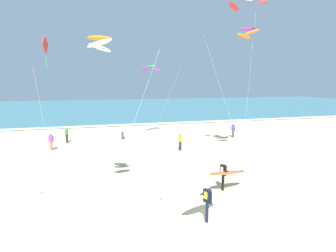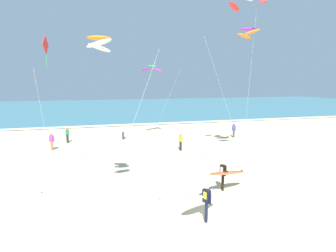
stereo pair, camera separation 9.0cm
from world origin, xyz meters
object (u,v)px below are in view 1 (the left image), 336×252
object	(u,v)px
bystander_blue_top	(233,130)
bystander_yellow_top	(180,142)
bystander_white_top	(122,132)
surfer_trailing	(225,173)
kite_arc_amber_near	(100,43)
kite_arc_violet_low	(248,33)
kite_arc_ivory_mid	(248,3)
kite_diamond_scarlet_far	(45,51)
kite_arc_emerald_high	(152,68)
bystander_green_top	(67,135)
surfer_lead	(205,198)
bystander_purple_top	(51,142)

from	to	relation	value
bystander_blue_top	bystander_yellow_top	bearing A→B (deg)	-150.57
bystander_blue_top	bystander_white_top	distance (m)	12.18
surfer_trailing	bystander_blue_top	world-z (taller)	surfer_trailing
kite_arc_amber_near	kite_arc_violet_low	distance (m)	13.25
kite_arc_ivory_mid	bystander_white_top	bearing A→B (deg)	126.89
kite_diamond_scarlet_far	bystander_blue_top	distance (m)	21.62
kite_arc_emerald_high	bystander_yellow_top	size ratio (longest dim) A/B	4.96
bystander_green_top	kite_diamond_scarlet_far	bearing A→B (deg)	-91.28
bystander_green_top	bystander_blue_top	world-z (taller)	same
kite_arc_violet_low	surfer_lead	bearing A→B (deg)	-128.63
bystander_blue_top	surfer_trailing	bearing A→B (deg)	-120.01
bystander_green_top	bystander_white_top	bearing A→B (deg)	2.24
surfer_trailing	kite_arc_amber_near	size ratio (longest dim) A/B	0.32
bystander_yellow_top	kite_arc_violet_low	bearing A→B (deg)	-43.54
surfer_trailing	kite_diamond_scarlet_far	size ratio (longest dim) A/B	0.30
kite_diamond_scarlet_far	kite_arc_emerald_high	world-z (taller)	kite_diamond_scarlet_far
surfer_trailing	bystander_green_top	world-z (taller)	surfer_trailing
kite_arc_emerald_high	bystander_white_top	bearing A→B (deg)	179.06
kite_arc_violet_low	kite_diamond_scarlet_far	bearing A→B (deg)	-173.55
surfer_trailing	kite_diamond_scarlet_far	bearing A→B (deg)	154.42
surfer_trailing	kite_arc_amber_near	world-z (taller)	kite_arc_amber_near
surfer_lead	kite_diamond_scarlet_far	bearing A→B (deg)	133.30
kite_diamond_scarlet_far	surfer_lead	bearing A→B (deg)	-46.70
kite_diamond_scarlet_far	bystander_yellow_top	size ratio (longest dim) A/B	5.57
bystander_blue_top	bystander_purple_top	bearing A→B (deg)	-176.84
surfer_lead	bystander_purple_top	world-z (taller)	surfer_lead
kite_diamond_scarlet_far	bystander_purple_top	bearing A→B (deg)	95.97
bystander_yellow_top	bystander_purple_top	distance (m)	11.65
bystander_blue_top	kite_arc_ivory_mid	bearing A→B (deg)	-114.26
kite_arc_emerald_high	bystander_green_top	xyz separation A→B (m)	(-8.90, -0.17, -6.73)
surfer_trailing	kite_arc_emerald_high	distance (m)	17.83
kite_arc_violet_low	kite_arc_amber_near	bearing A→B (deg)	-151.05
kite_arc_violet_low	bystander_white_top	size ratio (longest dim) A/B	6.43
surfer_trailing	kite_arc_violet_low	xyz separation A→B (m)	(4.77, 6.21, 8.80)
kite_arc_ivory_mid	bystander_yellow_top	xyz separation A→B (m)	(-3.78, 4.25, -11.12)
bystander_purple_top	surfer_lead	bearing A→B (deg)	-63.87
kite_arc_emerald_high	bystander_blue_top	bearing A→B (deg)	-14.16
bystander_yellow_top	bystander_purple_top	world-z (taller)	same
bystander_blue_top	bystander_purple_top	xyz separation A→B (m)	(-18.81, -1.04, 0.00)
kite_diamond_scarlet_far	bystander_purple_top	size ratio (longest dim) A/B	5.57
kite_diamond_scarlet_far	bystander_purple_top	xyz separation A→B (m)	(-0.92, 8.77, -7.14)
kite_arc_amber_near	bystander_green_top	size ratio (longest dim) A/B	5.19
kite_diamond_scarlet_far	bystander_white_top	size ratio (longest dim) A/B	5.57
kite_arc_amber_near	bystander_blue_top	distance (m)	22.07
kite_diamond_scarlet_far	kite_arc_violet_low	bearing A→B (deg)	6.45
kite_arc_emerald_high	bystander_green_top	size ratio (longest dim) A/B	4.96
kite_arc_violet_low	bystander_purple_top	bearing A→B (deg)	154.89
bystander_white_top	bystander_purple_top	bearing A→B (deg)	-154.28
kite_arc_violet_low	bystander_white_top	distance (m)	16.18
bystander_purple_top	surfer_trailing	bearing A→B (deg)	-51.84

